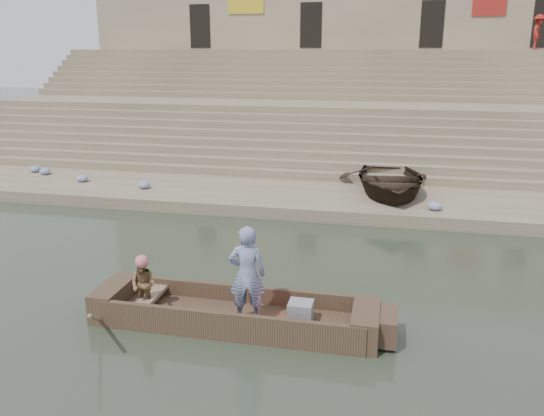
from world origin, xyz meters
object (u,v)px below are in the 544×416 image
(rowing_man, at_px, (143,285))
(beached_rowboat, at_px, (389,180))
(television, at_px, (300,312))
(pedestrian, at_px, (538,32))
(standing_man, at_px, (247,275))
(main_rowboat, at_px, (234,319))

(rowing_man, distance_m, beached_rowboat, 10.76)
(television, height_order, pedestrian, pedestrian)
(standing_man, relative_size, beached_rowboat, 0.40)
(main_rowboat, relative_size, beached_rowboat, 1.06)
(standing_man, relative_size, pedestrian, 1.09)
(standing_man, distance_m, television, 1.25)
(rowing_man, bearing_deg, beached_rowboat, 71.12)
(rowing_man, bearing_deg, pedestrian, 69.32)
(standing_man, xyz_separation_m, television, (0.98, 0.19, -0.75))
(rowing_man, xyz_separation_m, pedestrian, (11.65, 22.78, 5.30))
(television, bearing_deg, rowing_man, -176.46)
(pedestrian, bearing_deg, standing_man, 176.71)
(main_rowboat, height_order, pedestrian, pedestrian)
(standing_man, bearing_deg, pedestrian, -123.73)
(main_rowboat, relative_size, standing_man, 2.63)
(television, bearing_deg, beached_rowboat, 81.06)
(main_rowboat, height_order, television, television)
(standing_man, height_order, pedestrian, pedestrian)
(beached_rowboat, height_order, pedestrian, pedestrian)
(standing_man, relative_size, television, 4.14)
(rowing_man, xyz_separation_m, television, (3.09, 0.19, -0.35))
(rowing_man, height_order, beached_rowboat, beached_rowboat)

